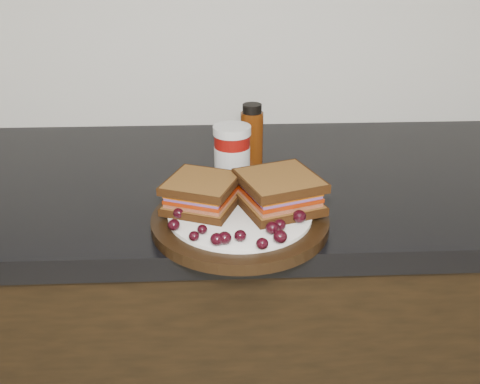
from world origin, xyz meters
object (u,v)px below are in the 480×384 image
at_px(oil_bottle, 252,135).
at_px(sandwich_left, 202,193).
at_px(plate, 240,221).
at_px(condiment_jar, 232,153).

bearing_deg(oil_bottle, sandwich_left, -112.14).
xyz_separation_m(plate, condiment_jar, (-0.01, 0.19, 0.04)).
bearing_deg(condiment_jar, plate, -88.15).
bearing_deg(sandwich_left, oil_bottle, 89.09).
height_order(plate, sandwich_left, sandwich_left).
xyz_separation_m(plate, oil_bottle, (0.04, 0.26, 0.05)).
height_order(plate, condiment_jar, condiment_jar).
xyz_separation_m(condiment_jar, oil_bottle, (0.04, 0.07, 0.01)).
distance_m(plate, condiment_jar, 0.19).
height_order(condiment_jar, oil_bottle, oil_bottle).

